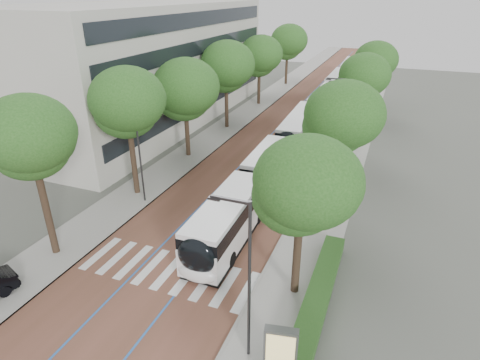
# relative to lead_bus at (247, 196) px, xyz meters

# --- Properties ---
(ground) EXTENTS (160.00, 160.00, 0.00)m
(ground) POSITION_rel_lead_bus_xyz_m (-2.24, -8.94, -1.63)
(ground) COLOR #51544C
(ground) RESTS_ON ground
(road) EXTENTS (11.00, 140.00, 0.02)m
(road) POSITION_rel_lead_bus_xyz_m (-2.24, 31.06, -1.62)
(road) COLOR brown
(road) RESTS_ON ground
(sidewalk_left) EXTENTS (4.00, 140.00, 0.12)m
(sidewalk_left) POSITION_rel_lead_bus_xyz_m (-9.74, 31.06, -1.57)
(sidewalk_left) COLOR #9A9791
(sidewalk_left) RESTS_ON ground
(sidewalk_right) EXTENTS (4.00, 140.00, 0.12)m
(sidewalk_right) POSITION_rel_lead_bus_xyz_m (5.26, 31.06, -1.57)
(sidewalk_right) COLOR #9A9791
(sidewalk_right) RESTS_ON ground
(kerb_left) EXTENTS (0.20, 140.00, 0.14)m
(kerb_left) POSITION_rel_lead_bus_xyz_m (-7.84, 31.06, -1.57)
(kerb_left) COLOR gray
(kerb_left) RESTS_ON ground
(kerb_right) EXTENTS (0.20, 140.00, 0.14)m
(kerb_right) POSITION_rel_lead_bus_xyz_m (3.36, 31.06, -1.57)
(kerb_right) COLOR gray
(kerb_right) RESTS_ON ground
(zebra_crossing) EXTENTS (10.55, 3.60, 0.01)m
(zebra_crossing) POSITION_rel_lead_bus_xyz_m (-2.04, -7.94, -1.60)
(zebra_crossing) COLOR silver
(zebra_crossing) RESTS_ON ground
(lane_line_left) EXTENTS (0.12, 126.00, 0.01)m
(lane_line_left) POSITION_rel_lead_bus_xyz_m (-3.84, 31.06, -1.60)
(lane_line_left) COLOR #235CB2
(lane_line_left) RESTS_ON road
(lane_line_right) EXTENTS (0.12, 126.00, 0.01)m
(lane_line_right) POSITION_rel_lead_bus_xyz_m (-0.64, 31.06, -1.60)
(lane_line_right) COLOR #235CB2
(lane_line_right) RESTS_ON road
(office_building) EXTENTS (18.11, 40.00, 14.00)m
(office_building) POSITION_rel_lead_bus_xyz_m (-21.71, 19.06, 5.37)
(office_building) COLOR #A5A299
(office_building) RESTS_ON ground
(hedge) EXTENTS (1.20, 14.00, 0.80)m
(hedge) POSITION_rel_lead_bus_xyz_m (6.86, -8.94, -1.11)
(hedge) COLOR #1E4718
(hedge) RESTS_ON sidewalk_right
(streetlight_near) EXTENTS (1.82, 0.20, 8.00)m
(streetlight_near) POSITION_rel_lead_bus_xyz_m (4.38, -11.94, 3.19)
(streetlight_near) COLOR #2E2E30
(streetlight_near) RESTS_ON sidewalk_right
(streetlight_far) EXTENTS (1.82, 0.20, 8.00)m
(streetlight_far) POSITION_rel_lead_bus_xyz_m (4.38, 13.06, 3.19)
(streetlight_far) COLOR #2E2E30
(streetlight_far) RESTS_ON sidewalk_right
(lamp_post_left) EXTENTS (0.14, 0.14, 8.00)m
(lamp_post_left) POSITION_rel_lead_bus_xyz_m (-8.34, -0.94, 2.49)
(lamp_post_left) COLOR #2E2E30
(lamp_post_left) RESTS_ON sidewalk_left
(trees_left) EXTENTS (6.36, 60.72, 9.85)m
(trees_left) POSITION_rel_lead_bus_xyz_m (-9.74, 18.77, 5.32)
(trees_left) COLOR black
(trees_left) RESTS_ON ground
(trees_right) EXTENTS (5.95, 47.66, 9.12)m
(trees_right) POSITION_rel_lead_bus_xyz_m (5.46, 14.05, 4.80)
(trees_right) COLOR black
(trees_right) RESTS_ON ground
(lead_bus) EXTENTS (2.90, 18.45, 3.20)m
(lead_bus) POSITION_rel_lead_bus_xyz_m (0.00, 0.00, 0.00)
(lead_bus) COLOR black
(lead_bus) RESTS_ON ground
(bus_queued_0) EXTENTS (2.89, 12.47, 3.20)m
(bus_queued_0) POSITION_rel_lead_bus_xyz_m (-0.15, 16.53, -0.00)
(bus_queued_0) COLOR white
(bus_queued_0) RESTS_ON ground
(bus_queued_1) EXTENTS (2.65, 12.42, 3.20)m
(bus_queued_1) POSITION_rel_lead_bus_xyz_m (0.19, 28.97, -0.00)
(bus_queued_1) COLOR white
(bus_queued_1) RESTS_ON ground
(bus_queued_2) EXTENTS (2.59, 12.41, 3.20)m
(bus_queued_2) POSITION_rel_lead_bus_xyz_m (-0.08, 42.10, -0.00)
(bus_queued_2) COLOR white
(bus_queued_2) RESTS_ON ground
(bus_queued_3) EXTENTS (2.83, 12.46, 3.20)m
(bus_queued_3) POSITION_rel_lead_bus_xyz_m (0.06, 55.61, -0.00)
(bus_queued_3) COLOR white
(bus_queued_3) RESTS_ON ground
(ad_panel) EXTENTS (1.45, 0.65, 2.91)m
(ad_panel) POSITION_rel_lead_bus_xyz_m (6.26, -12.76, 0.02)
(ad_panel) COLOR #59595B
(ad_panel) RESTS_ON sidewalk_right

